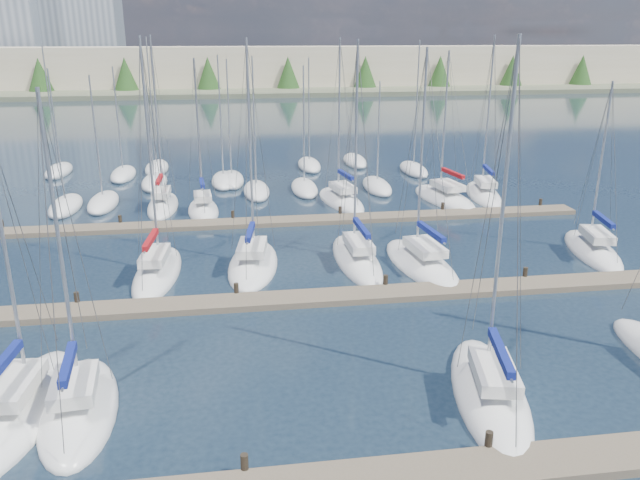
{
  "coord_description": "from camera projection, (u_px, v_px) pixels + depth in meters",
  "views": [
    {
      "loc": [
        -4.01,
        -13.46,
        13.29
      ],
      "look_at": [
        0.0,
        14.0,
        4.0
      ],
      "focal_mm": 35.0,
      "sensor_mm": 36.0,
      "label": 1
    }
  ],
  "objects": [
    {
      "name": "ground",
      "position": [
        264.0,
        150.0,
        73.7
      ],
      "size": [
        400.0,
        400.0,
        0.0
      ],
      "primitive_type": "plane",
      "color": "#1E2D3C",
      "rests_on": "ground"
    },
    {
      "name": "dock_near",
      "position": [
        376.0,
        480.0,
        19.24
      ],
      "size": [
        44.0,
        1.93,
        1.1
      ],
      "color": "#6B5E4C",
      "rests_on": "ground"
    },
    {
      "name": "dock_mid",
      "position": [
        314.0,
        298.0,
        32.38
      ],
      "size": [
        44.0,
        1.93,
        1.1
      ],
      "color": "#6B5E4C",
      "rests_on": "ground"
    },
    {
      "name": "dock_far",
      "position": [
        288.0,
        221.0,
        45.51
      ],
      "size": [
        44.0,
        1.93,
        1.1
      ],
      "color": "#6B5E4C",
      "rests_on": "ground"
    },
    {
      "name": "sailboat_k",
      "position": [
        357.0,
        259.0,
        37.81
      ],
      "size": [
        2.59,
        9.07,
        13.67
      ],
      "rotation": [
        0.0,
        0.0,
        0.01
      ],
      "color": "white",
      "rests_on": "ground"
    },
    {
      "name": "sailboat_l",
      "position": [
        421.0,
        264.0,
        37.12
      ],
      "size": [
        3.83,
        9.07,
        13.26
      ],
      "rotation": [
        0.0,
        0.0,
        0.11
      ],
      "color": "white",
      "rests_on": "ground"
    },
    {
      "name": "sailboat_j",
      "position": [
        253.0,
        264.0,
        37.03
      ],
      "size": [
        3.92,
        8.5,
        13.76
      ],
      "rotation": [
        0.0,
        0.0,
        -0.13
      ],
      "color": "white",
      "rests_on": "ground"
    },
    {
      "name": "sailboat_m",
      "position": [
        592.0,
        251.0,
        39.31
      ],
      "size": [
        4.07,
        8.33,
        11.29
      ],
      "rotation": [
        0.0,
        0.0,
        -0.21
      ],
      "color": "white",
      "rests_on": "ground"
    },
    {
      "name": "sailboat_n",
      "position": [
        163.0,
        205.0,
        49.5
      ],
      "size": [
        2.38,
        7.64,
        13.84
      ],
      "rotation": [
        0.0,
        0.0,
        -0.01
      ],
      "color": "white",
      "rests_on": "ground"
    },
    {
      "name": "sailboat_i",
      "position": [
        158.0,
        272.0,
        35.73
      ],
      "size": [
        3.06,
        8.65,
        13.88
      ],
      "rotation": [
        0.0,
        0.0,
        -0.08
      ],
      "color": "white",
      "rests_on": "ground"
    },
    {
      "name": "sailboat_d",
      "position": [
        489.0,
        393.0,
        23.83
      ],
      "size": [
        4.4,
        8.95,
        13.99
      ],
      "rotation": [
        0.0,
        0.0,
        -0.21
      ],
      "color": "white",
      "rests_on": "ground"
    },
    {
      "name": "sailboat_b",
      "position": [
        23.0,
        407.0,
        22.91
      ],
      "size": [
        3.3,
        8.7,
        11.81
      ],
      "rotation": [
        0.0,
        0.0,
        -0.08
      ],
      "color": "white",
      "rests_on": "ground"
    },
    {
      "name": "sailboat_q",
      "position": [
        444.0,
        198.0,
        51.71
      ],
      "size": [
        4.46,
        9.17,
        12.66
      ],
      "rotation": [
        0.0,
        0.0,
        0.16
      ],
      "color": "white",
      "rests_on": "ground"
    },
    {
      "name": "sailboat_r",
      "position": [
        483.0,
        194.0,
        52.93
      ],
      "size": [
        3.93,
        8.76,
        13.83
      ],
      "rotation": [
        0.0,
        0.0,
        -0.18
      ],
      "color": "white",
      "rests_on": "ground"
    },
    {
      "name": "sailboat_c",
      "position": [
        79.0,
        408.0,
        22.87
      ],
      "size": [
        3.45,
        7.55,
        12.37
      ],
      "rotation": [
        0.0,
        0.0,
        0.1
      ],
      "color": "white",
      "rests_on": "ground"
    },
    {
      "name": "sailboat_o",
      "position": [
        203.0,
        210.0,
        48.22
      ],
      "size": [
        2.81,
        6.52,
        12.24
      ],
      "rotation": [
        0.0,
        0.0,
        0.08
      ],
      "color": "white",
      "rests_on": "ground"
    },
    {
      "name": "sailboat_p",
      "position": [
        341.0,
        200.0,
        51.03
      ],
      "size": [
        3.96,
        8.36,
        13.64
      ],
      "rotation": [
        0.0,
        0.0,
        0.16
      ],
      "color": "white",
      "rests_on": "ground"
    },
    {
      "name": "distant_boats",
      "position": [
        227.0,
        179.0,
        57.78
      ],
      "size": [
        36.93,
        20.75,
        13.3
      ],
      "color": "#9EA0A5",
      "rests_on": "ground"
    },
    {
      "name": "shoreline",
      "position": [
        187.0,
        57.0,
        153.75
      ],
      "size": [
        400.0,
        60.0,
        38.0
      ],
      "color": "#666B51",
      "rests_on": "ground"
    }
  ]
}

